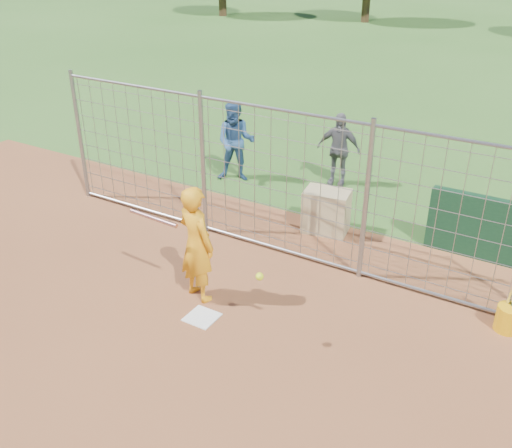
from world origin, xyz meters
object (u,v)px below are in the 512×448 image
Objects in this scene: bystander_b at (338,149)px; bystander_a at (236,142)px; batter at (196,244)px; bucket_with_bats at (509,315)px; equipment_bin at (326,211)px.

bystander_a is at bearing -162.83° from bystander_b.
batter reaches higher than bucket_with_bats.
batter reaches higher than bystander_a.
bucket_with_bats is at bearing -47.06° from bystander_a.
batter is 5.05m from bystander_b.
bystander_b is at bearing 139.50° from bucket_with_bats.
batter is 4.45m from bucket_with_bats.
batter is 2.25× the size of equipment_bin.
bucket_with_bats is (6.11, -2.59, -0.63)m from bystander_a.
bucket_with_bats is (3.39, -1.38, -0.15)m from equipment_bin.
equipment_bin is (0.73, -2.14, -0.39)m from bystander_b.
equipment_bin is at bearing -78.98° from bystander_b.
bystander_b is 1.63× the size of bucket_with_bats.
bystander_b is 1.98× the size of equipment_bin.
batter reaches higher than bystander_b.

